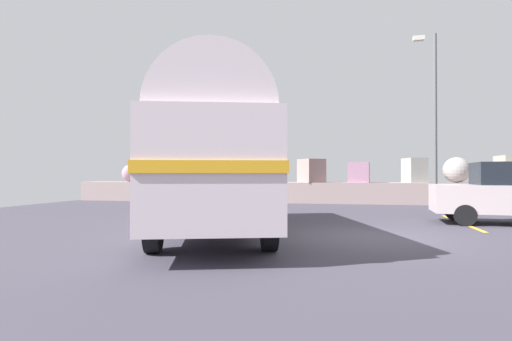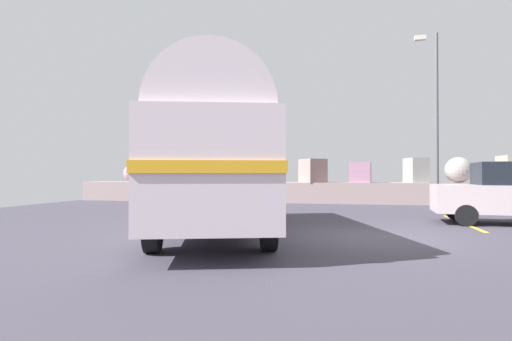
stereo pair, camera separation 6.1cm
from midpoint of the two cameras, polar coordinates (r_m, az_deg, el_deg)
ground at (r=10.21m, az=16.57°, el=-8.99°), size 32.00×26.00×0.02m
breakwater at (r=21.91m, az=13.95°, el=-2.48°), size 31.36×2.26×2.46m
vintage_coach at (r=10.48m, az=-6.08°, el=2.39°), size 4.82×8.91×3.70m
parked_car_nearest at (r=14.28m, az=31.87°, el=-2.64°), size 4.21×1.99×1.86m
lamp_post at (r=18.06m, az=23.57°, el=7.49°), size 0.88×0.35×7.23m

